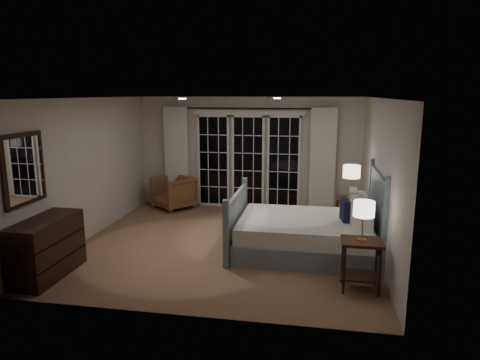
% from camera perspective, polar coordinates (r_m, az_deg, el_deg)
% --- Properties ---
extents(floor, '(5.00, 5.00, 0.00)m').
position_cam_1_polar(floor, '(7.56, -1.88, -8.44)').
color(floor, '#926F4E').
rests_on(floor, ground).
extents(ceiling, '(5.00, 5.00, 0.00)m').
position_cam_1_polar(ceiling, '(7.10, -2.02, 10.88)').
color(ceiling, silver).
rests_on(ceiling, wall_back).
extents(wall_left, '(0.02, 5.00, 2.50)m').
position_cam_1_polar(wall_left, '(8.11, -19.50, 1.43)').
color(wall_left, beige).
rests_on(wall_left, floor).
extents(wall_right, '(0.02, 5.00, 2.50)m').
position_cam_1_polar(wall_right, '(7.15, 18.06, 0.23)').
color(wall_right, beige).
rests_on(wall_right, floor).
extents(wall_back, '(5.00, 0.02, 2.50)m').
position_cam_1_polar(wall_back, '(9.65, 1.12, 3.62)').
color(wall_back, beige).
rests_on(wall_back, floor).
extents(wall_front, '(5.00, 0.02, 2.50)m').
position_cam_1_polar(wall_front, '(4.87, -8.05, -4.46)').
color(wall_front, beige).
rests_on(wall_front, floor).
extents(french_doors, '(2.50, 0.04, 2.20)m').
position_cam_1_polar(french_doors, '(9.64, 1.08, 2.65)').
color(french_doors, black).
rests_on(french_doors, wall_back).
extents(curtain_rod, '(3.50, 0.03, 0.03)m').
position_cam_1_polar(curtain_rod, '(9.47, 1.05, 9.54)').
color(curtain_rod, black).
rests_on(curtain_rod, wall_back).
extents(curtain_left, '(0.55, 0.10, 2.25)m').
position_cam_1_polar(curtain_left, '(9.94, -8.45, 3.15)').
color(curtain_left, white).
rests_on(curtain_left, curtain_rod).
extents(curtain_right, '(0.55, 0.10, 2.25)m').
position_cam_1_polar(curtain_right, '(9.44, 10.96, 2.62)').
color(curtain_right, white).
rests_on(curtain_right, curtain_rod).
extents(downlight_a, '(0.12, 0.12, 0.01)m').
position_cam_1_polar(downlight_a, '(7.58, 4.98, 10.81)').
color(downlight_a, white).
rests_on(downlight_a, ceiling).
extents(downlight_b, '(0.12, 0.12, 0.01)m').
position_cam_1_polar(downlight_b, '(6.87, -7.72, 10.68)').
color(downlight_b, white).
rests_on(downlight_b, ceiling).
extents(bed, '(2.32, 1.67, 1.36)m').
position_cam_1_polar(bed, '(7.13, 9.06, -6.93)').
color(bed, gray).
rests_on(bed, floor).
extents(nightstand_left, '(0.53, 0.42, 0.69)m').
position_cam_1_polar(nightstand_left, '(5.94, 15.84, -9.88)').
color(nightstand_left, black).
rests_on(nightstand_left, floor).
extents(nightstand_right, '(0.53, 0.43, 0.69)m').
position_cam_1_polar(nightstand_right, '(8.18, 14.40, -3.86)').
color(nightstand_right, black).
rests_on(nightstand_right, floor).
extents(lamp_left, '(0.27, 0.27, 0.53)m').
position_cam_1_polar(lamp_left, '(5.74, 16.20, -3.79)').
color(lamp_left, tan).
rests_on(lamp_left, nightstand_left).
extents(lamp_right, '(0.31, 0.31, 0.60)m').
position_cam_1_polar(lamp_right, '(8.03, 14.66, 1.04)').
color(lamp_right, tan).
rests_on(lamp_right, nightstand_right).
extents(armchair, '(1.11, 1.12, 0.73)m').
position_cam_1_polar(armchair, '(9.79, -8.82, -1.66)').
color(armchair, brown).
rests_on(armchair, floor).
extents(dresser, '(0.51, 1.20, 0.85)m').
position_cam_1_polar(dresser, '(6.73, -24.37, -8.23)').
color(dresser, black).
rests_on(dresser, floor).
extents(mirror, '(0.05, 0.85, 1.00)m').
position_cam_1_polar(mirror, '(6.59, -26.88, 1.28)').
color(mirror, black).
rests_on(mirror, wall_left).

